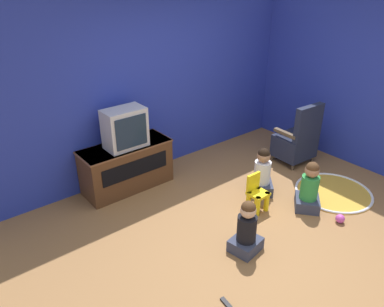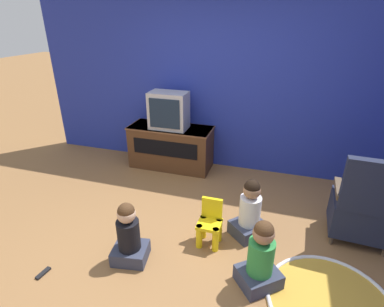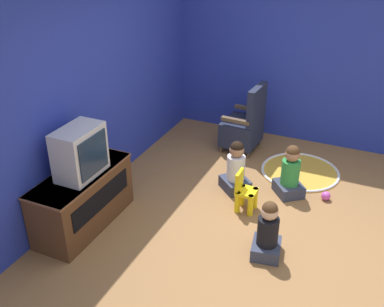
# 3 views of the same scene
# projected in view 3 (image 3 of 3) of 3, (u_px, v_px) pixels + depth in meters

# --- Properties ---
(ground_plane) EXTENTS (30.00, 30.00, 0.00)m
(ground_plane) POSITION_uv_depth(u_px,v_px,m) (255.00, 225.00, 5.12)
(ground_plane) COLOR olive
(wall_back) EXTENTS (5.56, 0.12, 2.67)m
(wall_back) POSITION_uv_depth(u_px,v_px,m) (78.00, 94.00, 5.09)
(wall_back) COLOR #23339E
(wall_back) RESTS_ON ground_plane
(wall_right) EXTENTS (0.12, 5.17, 2.67)m
(wall_right) POSITION_uv_depth(u_px,v_px,m) (342.00, 59.00, 6.36)
(wall_right) COLOR #23339E
(wall_right) RESTS_ON ground_plane
(tv_cabinet) EXTENTS (1.28, 0.52, 0.66)m
(tv_cabinet) POSITION_uv_depth(u_px,v_px,m) (83.00, 199.00, 4.99)
(tv_cabinet) COLOR #4C2D19
(tv_cabinet) RESTS_ON ground_plane
(television) EXTENTS (0.56, 0.35, 0.55)m
(television) POSITION_uv_depth(u_px,v_px,m) (80.00, 152.00, 4.70)
(television) COLOR #B7B7BC
(television) RESTS_ON tv_cabinet
(black_armchair) EXTENTS (0.60, 0.54, 1.02)m
(black_armchair) POSITION_uv_depth(u_px,v_px,m) (245.00, 126.00, 6.62)
(black_armchair) COLOR brown
(black_armchair) RESTS_ON ground_plane
(yellow_kid_chair) EXTENTS (0.24, 0.23, 0.50)m
(yellow_kid_chair) POSITION_uv_depth(u_px,v_px,m) (245.00, 194.00, 5.31)
(yellow_kid_chair) COLOR yellow
(yellow_kid_chair) RESTS_ON ground_plane
(play_mat) EXTENTS (1.07, 1.07, 0.04)m
(play_mat) POSITION_uv_depth(u_px,v_px,m) (300.00, 171.00, 6.18)
(play_mat) COLOR gold
(play_mat) RESTS_ON ground_plane
(child_watching_left) EXTENTS (0.38, 0.34, 0.65)m
(child_watching_left) POSITION_uv_depth(u_px,v_px,m) (268.00, 233.00, 4.55)
(child_watching_left) COLOR #33384C
(child_watching_left) RESTS_ON ground_plane
(child_watching_center) EXTENTS (0.46, 0.46, 0.68)m
(child_watching_center) POSITION_uv_depth(u_px,v_px,m) (290.00, 174.00, 5.57)
(child_watching_center) COLOR #33384C
(child_watching_center) RESTS_ON ground_plane
(child_watching_right) EXTENTS (0.46, 0.46, 0.69)m
(child_watching_right) POSITION_uv_depth(u_px,v_px,m) (236.00, 169.00, 5.66)
(child_watching_right) COLOR #33384C
(child_watching_right) RESTS_ON ground_plane
(toy_ball) EXTENTS (0.11, 0.11, 0.11)m
(toy_ball) POSITION_uv_depth(u_px,v_px,m) (326.00, 196.00, 5.56)
(toy_ball) COLOR #CC4CB2
(toy_ball) RESTS_ON ground_plane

